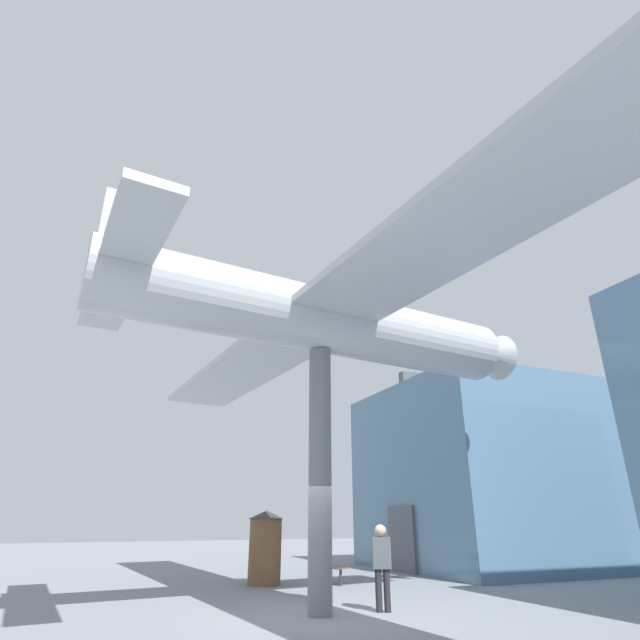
{
  "coord_description": "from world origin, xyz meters",
  "views": [
    {
      "loc": [
        10.75,
        -4.42,
        1.83
      ],
      "look_at": [
        0.0,
        0.0,
        6.48
      ],
      "focal_mm": 28.0,
      "sensor_mm": 36.0,
      "label": 1
    }
  ],
  "objects_px": {
    "support_pylon_central": "(320,471)",
    "visitor_person": "(382,560)",
    "visitor_second": "(318,552)",
    "plaza_bench": "(333,568)",
    "suspended_airplane": "(323,320)",
    "info_kiosk": "(265,546)"
  },
  "relations": [
    {
      "from": "support_pylon_central",
      "to": "suspended_airplane",
      "type": "relative_size",
      "value": 0.26
    },
    {
      "from": "suspended_airplane",
      "to": "plaza_bench",
      "type": "bearing_deg",
      "value": 147.13
    },
    {
      "from": "suspended_airplane",
      "to": "plaza_bench",
      "type": "relative_size",
      "value": 14.7
    },
    {
      "from": "visitor_person",
      "to": "plaza_bench",
      "type": "distance_m",
      "value": 5.15
    },
    {
      "from": "visitor_person",
      "to": "plaza_bench",
      "type": "bearing_deg",
      "value": 99.55
    },
    {
      "from": "plaza_bench",
      "to": "info_kiosk",
      "type": "xyz_separation_m",
      "value": [
        -0.46,
        -2.06,
        0.64
      ]
    },
    {
      "from": "suspended_airplane",
      "to": "visitor_person",
      "type": "relative_size",
      "value": 12.59
    },
    {
      "from": "suspended_airplane",
      "to": "info_kiosk",
      "type": "distance_m",
      "value": 7.63
    },
    {
      "from": "visitor_person",
      "to": "visitor_second",
      "type": "bearing_deg",
      "value": 130.38
    },
    {
      "from": "visitor_second",
      "to": "info_kiosk",
      "type": "height_order",
      "value": "info_kiosk"
    },
    {
      "from": "suspended_airplane",
      "to": "plaza_bench",
      "type": "distance_m",
      "value": 8.15
    },
    {
      "from": "support_pylon_central",
      "to": "visitor_second",
      "type": "relative_size",
      "value": 3.11
    },
    {
      "from": "support_pylon_central",
      "to": "visitor_person",
      "type": "xyz_separation_m",
      "value": [
        0.09,
        1.42,
        -1.84
      ]
    },
    {
      "from": "visitor_second",
      "to": "plaza_bench",
      "type": "relative_size",
      "value": 1.24
    },
    {
      "from": "support_pylon_central",
      "to": "info_kiosk",
      "type": "xyz_separation_m",
      "value": [
        -5.38,
        0.39,
        -1.76
      ]
    },
    {
      "from": "support_pylon_central",
      "to": "visitor_person",
      "type": "bearing_deg",
      "value": 86.27
    },
    {
      "from": "info_kiosk",
      "to": "plaza_bench",
      "type": "bearing_deg",
      "value": 77.5
    },
    {
      "from": "suspended_airplane",
      "to": "support_pylon_central",
      "type": "bearing_deg",
      "value": -90.0
    },
    {
      "from": "plaza_bench",
      "to": "support_pylon_central",
      "type": "bearing_deg",
      "value": -26.55
    },
    {
      "from": "visitor_person",
      "to": "visitor_second",
      "type": "distance_m",
      "value": 2.12
    },
    {
      "from": "suspended_airplane",
      "to": "plaza_bench",
      "type": "height_order",
      "value": "suspended_airplane"
    },
    {
      "from": "support_pylon_central",
      "to": "visitor_person",
      "type": "distance_m",
      "value": 2.32
    }
  ]
}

